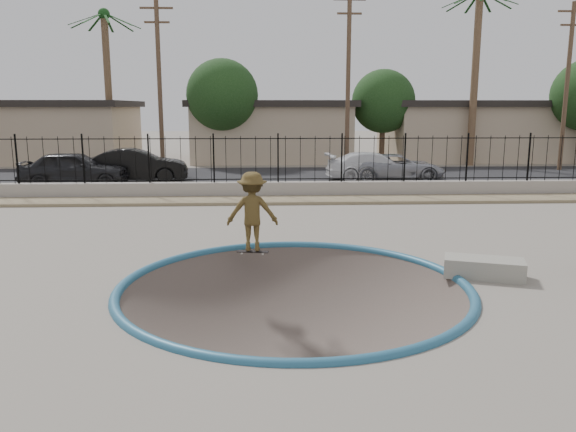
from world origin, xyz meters
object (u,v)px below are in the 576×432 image
at_px(car_c, 374,166).
at_px(car_a, 75,169).
at_px(skateboard, 253,252).
at_px(car_b, 136,166).
at_px(car_d, 398,167).
at_px(skater, 252,215).
at_px(concrete_ledge, 484,268).

bearing_deg(car_c, car_a, 93.91).
relative_size(skateboard, car_b, 0.17).
bearing_deg(car_d, car_a, 99.52).
bearing_deg(car_a, skateboard, -148.86).
xyz_separation_m(skateboard, car_a, (-8.02, 11.80, 0.77)).
xyz_separation_m(skater, car_d, (6.73, 13.40, -0.29)).
bearing_deg(car_b, car_a, 113.83).
bearing_deg(skateboard, car_a, 133.81).
bearing_deg(concrete_ledge, car_b, 124.50).
relative_size(car_a, car_b, 0.98).
height_order(skateboard, car_d, car_d).
bearing_deg(skateboard, concrete_ledge, -13.86).
xyz_separation_m(car_b, car_c, (11.24, 0.23, -0.11)).
xyz_separation_m(skater, car_c, (5.60, 13.40, -0.24)).
xyz_separation_m(skateboard, concrete_ledge, (4.86, -2.11, 0.15)).
height_order(skateboard, car_b, car_b).
relative_size(car_b, car_c, 1.02).
relative_size(skateboard, car_a, 0.17).
relative_size(concrete_ledge, car_b, 0.34).
height_order(skater, concrete_ledge, skater).
distance_m(skater, skateboard, 0.90).
xyz_separation_m(car_a, car_b, (2.38, 1.37, -0.01)).
bearing_deg(skateboard, car_c, 76.93).
height_order(car_a, car_b, car_a).
distance_m(skateboard, car_a, 14.29).
relative_size(car_a, car_d, 1.03).
bearing_deg(car_c, car_d, -92.79).
bearing_deg(car_d, car_b, 94.41).
xyz_separation_m(car_c, car_d, (1.14, 0.00, -0.04)).
xyz_separation_m(car_b, car_d, (12.37, 0.23, -0.15)).
bearing_deg(car_d, skater, 156.65).
bearing_deg(concrete_ledge, car_a, 132.80).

